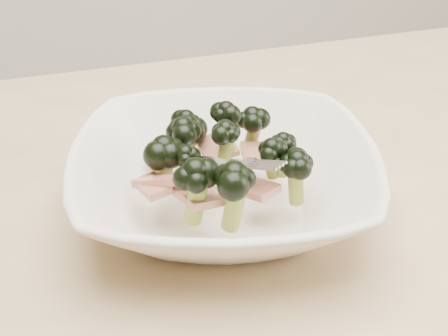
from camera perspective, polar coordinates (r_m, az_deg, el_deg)
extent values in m
cube|color=tan|center=(0.67, 4.15, -3.53)|extent=(1.20, 0.80, 0.04)
cylinder|color=tan|center=(1.38, 19.56, -4.28)|extent=(0.06, 0.06, 0.71)
imported|color=beige|center=(0.61, 0.00, -1.12)|extent=(0.36, 0.36, 0.07)
cylinder|color=olive|center=(0.62, 5.33, 0.75)|extent=(0.01, 0.02, 0.04)
ellipsoid|color=black|center=(0.61, 5.43, 2.51)|extent=(0.03, 0.03, 0.02)
cylinder|color=olive|center=(0.59, 4.32, 0.31)|extent=(0.02, 0.01, 0.03)
ellipsoid|color=black|center=(0.58, 4.39, 1.84)|extent=(0.03, 0.03, 0.03)
cylinder|color=olive|center=(0.58, -3.51, -0.15)|extent=(0.01, 0.02, 0.03)
ellipsoid|color=black|center=(0.57, -3.56, 1.32)|extent=(0.03, 0.03, 0.02)
cylinder|color=olive|center=(0.60, -5.41, -0.02)|extent=(0.02, 0.02, 0.04)
ellipsoid|color=black|center=(0.59, -5.52, 1.86)|extent=(0.04, 0.04, 0.03)
cylinder|color=olive|center=(0.59, 6.58, -1.52)|extent=(0.02, 0.01, 0.04)
ellipsoid|color=black|center=(0.58, 6.73, 0.64)|extent=(0.04, 0.04, 0.03)
cylinder|color=olive|center=(0.54, 0.92, -3.58)|extent=(0.02, 0.03, 0.05)
ellipsoid|color=black|center=(0.52, 0.95, -0.68)|extent=(0.04, 0.04, 0.03)
cylinder|color=olive|center=(0.66, 2.55, 2.70)|extent=(0.02, 0.02, 0.04)
ellipsoid|color=black|center=(0.64, 2.60, 4.75)|extent=(0.04, 0.04, 0.03)
cylinder|color=olive|center=(0.58, 0.14, 2.06)|extent=(0.02, 0.02, 0.03)
ellipsoid|color=black|center=(0.57, 0.15, 3.52)|extent=(0.03, 0.03, 0.02)
cylinder|color=olive|center=(0.64, -3.34, 2.02)|extent=(0.02, 0.02, 0.04)
ellipsoid|color=black|center=(0.63, -3.41, 3.80)|extent=(0.04, 0.04, 0.03)
cylinder|color=olive|center=(0.65, -3.43, 2.48)|extent=(0.02, 0.02, 0.04)
ellipsoid|color=black|center=(0.63, -3.51, 4.52)|extent=(0.03, 0.03, 0.03)
cylinder|color=olive|center=(0.63, -3.70, 1.80)|extent=(0.02, 0.02, 0.04)
ellipsoid|color=black|center=(0.62, -3.77, 3.68)|extent=(0.04, 0.04, 0.03)
cylinder|color=olive|center=(0.54, -2.58, -3.00)|extent=(0.02, 0.02, 0.05)
ellipsoid|color=black|center=(0.53, -2.65, -0.34)|extent=(0.04, 0.04, 0.03)
cylinder|color=olive|center=(0.60, -6.13, -0.50)|extent=(0.01, 0.02, 0.03)
ellipsoid|color=black|center=(0.59, -6.24, 1.23)|extent=(0.03, 0.03, 0.03)
cylinder|color=olive|center=(0.62, 0.17, 3.21)|extent=(0.02, 0.02, 0.04)
ellipsoid|color=black|center=(0.60, 0.17, 5.31)|extent=(0.03, 0.03, 0.02)
cube|color=maroon|center=(0.58, 3.12, -1.96)|extent=(0.04, 0.04, 0.01)
cube|color=maroon|center=(0.57, -5.81, -1.09)|extent=(0.05, 0.05, 0.03)
cube|color=maroon|center=(0.56, -2.50, -2.54)|extent=(0.04, 0.05, 0.02)
cube|color=maroon|center=(0.64, -0.62, 1.95)|extent=(0.04, 0.04, 0.02)
cube|color=maroon|center=(0.57, -6.55, -1.68)|extent=(0.03, 0.04, 0.01)
cube|color=maroon|center=(0.64, 3.62, 1.29)|extent=(0.05, 0.04, 0.02)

